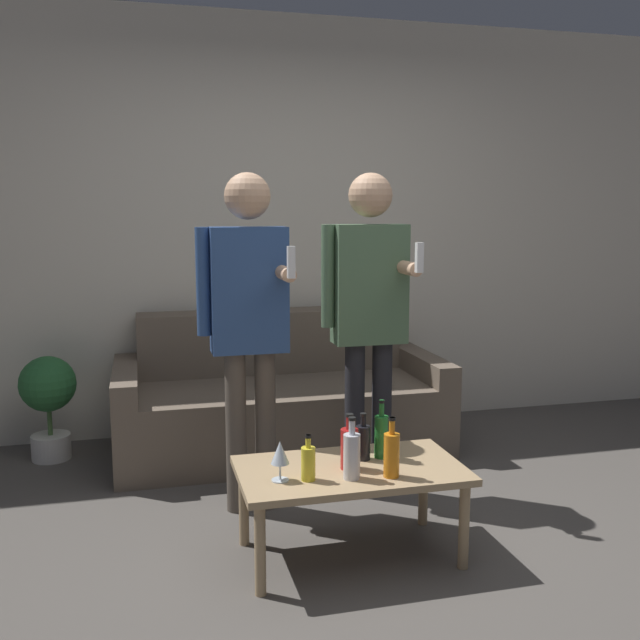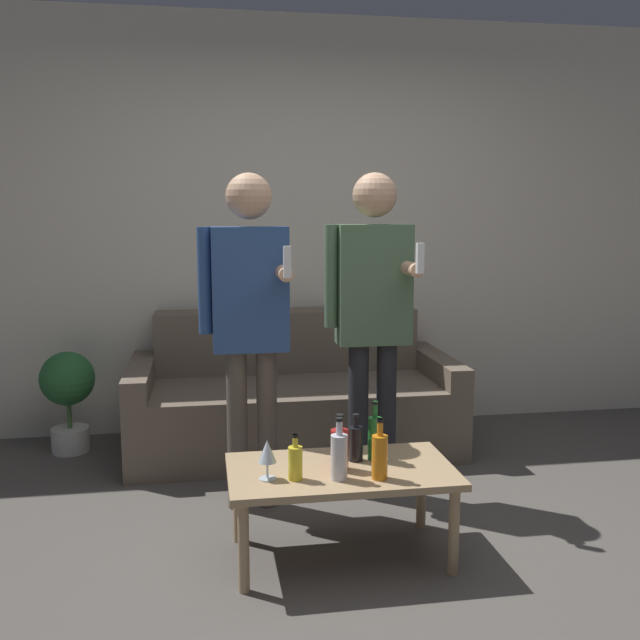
{
  "view_description": "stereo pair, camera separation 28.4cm",
  "coord_description": "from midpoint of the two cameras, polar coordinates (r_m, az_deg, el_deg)",
  "views": [
    {
      "loc": [
        -0.96,
        -2.54,
        1.46
      ],
      "look_at": [
        -0.14,
        0.68,
        0.95
      ],
      "focal_mm": 40.0,
      "sensor_mm": 36.0,
      "label": 1
    },
    {
      "loc": [
        -0.68,
        -2.59,
        1.46
      ],
      "look_at": [
        -0.14,
        0.68,
        0.95
      ],
      "focal_mm": 40.0,
      "sensor_mm": 36.0,
      "label": 2
    }
  ],
  "objects": [
    {
      "name": "bottle_dark",
      "position": [
        3.13,
        7.03,
        -9.27
      ],
      "size": [
        0.06,
        0.06,
        0.26
      ],
      "color": "#23752D",
      "rests_on": "coffee_table"
    },
    {
      "name": "person_standing_left",
      "position": [
        3.41,
        -3.29,
        0.74
      ],
      "size": [
        0.43,
        0.41,
        1.64
      ],
      "color": "brown",
      "rests_on": "ground_plane"
    },
    {
      "name": "coffee_table",
      "position": [
        3.06,
        4.4,
        -12.56
      ],
      "size": [
        0.95,
        0.53,
        0.4
      ],
      "color": "tan",
      "rests_on": "ground_plane"
    },
    {
      "name": "couch",
      "position": [
        4.45,
        -0.39,
        -6.42
      ],
      "size": [
        1.96,
        0.91,
        0.82
      ],
      "color": "#6B5B4C",
      "rests_on": "ground_plane"
    },
    {
      "name": "wall_back",
      "position": [
        4.78,
        0.5,
        7.43
      ],
      "size": [
        8.0,
        0.06,
        2.7
      ],
      "color": "beige",
      "rests_on": "ground_plane"
    },
    {
      "name": "person_standing_right",
      "position": [
        3.58,
        6.51,
        1.16
      ],
      "size": [
        0.43,
        0.41,
        1.65
      ],
      "color": "#232328",
      "rests_on": "ground_plane"
    },
    {
      "name": "ground_plane",
      "position": [
        3.06,
        7.78,
        -19.83
      ],
      "size": [
        16.0,
        16.0,
        0.0
      ],
      "primitive_type": "plane",
      "color": "#514C47"
    },
    {
      "name": "bottle_orange",
      "position": [
        3.0,
        4.33,
        -10.2
      ],
      "size": [
        0.07,
        0.07,
        0.24
      ],
      "color": "#B21E1E",
      "rests_on": "coffee_table"
    },
    {
      "name": "bottle_green",
      "position": [
        2.92,
        7.68,
        -10.72
      ],
      "size": [
        0.06,
        0.06,
        0.25
      ],
      "color": "orange",
      "rests_on": "coffee_table"
    },
    {
      "name": "bottle_red",
      "position": [
        3.11,
        5.53,
        -9.75
      ],
      "size": [
        0.06,
        0.06,
        0.21
      ],
      "color": "black",
      "rests_on": "coffee_table"
    },
    {
      "name": "wine_glass_near",
      "position": [
        2.88,
        -1.4,
        -10.6
      ],
      "size": [
        0.07,
        0.07,
        0.16
      ],
      "color": "silver",
      "rests_on": "coffee_table"
    },
    {
      "name": "bottle_clear",
      "position": [
        2.89,
        4.4,
        -10.78
      ],
      "size": [
        0.07,
        0.07,
        0.25
      ],
      "color": "silver",
      "rests_on": "coffee_table"
    },
    {
      "name": "bottle_yellow",
      "position": [
        2.89,
        0.87,
        -11.31
      ],
      "size": [
        0.06,
        0.06,
        0.19
      ],
      "color": "yellow",
      "rests_on": "coffee_table"
    },
    {
      "name": "potted_plant",
      "position": [
        4.54,
        -17.85,
        -5.34
      ],
      "size": [
        0.33,
        0.33,
        0.62
      ],
      "color": "silver",
      "rests_on": "ground_plane"
    }
  ]
}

